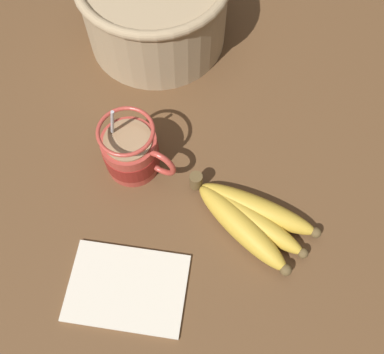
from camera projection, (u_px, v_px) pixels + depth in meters
table at (196, 178)px, 70.40cm from camera, size 127.32×127.32×2.90cm
coffee_mug at (132, 152)px, 66.19cm from camera, size 12.42×8.71×13.83cm
banana_bunch at (249, 218)px, 63.80cm from camera, size 21.14×10.91×4.22cm
woven_basket at (155, 7)px, 75.21cm from camera, size 26.54×26.54×13.91cm
napkin at (128, 288)px, 60.82cm from camera, size 19.73×16.77×0.60cm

